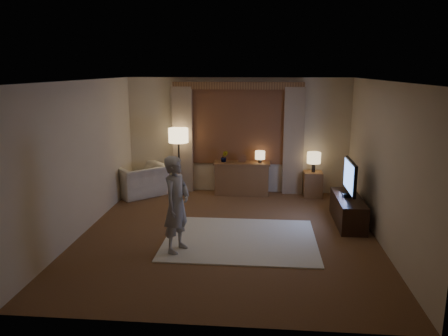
# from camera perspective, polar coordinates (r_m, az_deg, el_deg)

# --- Properties ---
(room) EXTENTS (5.04, 5.54, 2.64)m
(room) POSITION_cam_1_polar(r_m,az_deg,el_deg) (7.71, 0.84, 2.00)
(room) COLOR brown
(room) RESTS_ON ground
(rug) EXTENTS (2.50, 2.00, 0.02)m
(rug) POSITION_cam_1_polar(r_m,az_deg,el_deg) (7.37, 2.15, -9.29)
(rug) COLOR beige
(rug) RESTS_ON floor
(sideboard) EXTENTS (1.20, 0.40, 0.70)m
(sideboard) POSITION_cam_1_polar(r_m,az_deg,el_deg) (9.87, 2.35, -1.45)
(sideboard) COLOR brown
(sideboard) RESTS_ON floor
(picture_frame) EXTENTS (0.16, 0.02, 0.20)m
(picture_frame) POSITION_cam_1_polar(r_m,az_deg,el_deg) (9.77, 2.37, 1.11)
(picture_frame) COLOR brown
(picture_frame) RESTS_ON sideboard
(plant) EXTENTS (0.17, 0.13, 0.30)m
(plant) POSITION_cam_1_polar(r_m,az_deg,el_deg) (9.78, 0.03, 1.44)
(plant) COLOR #999999
(plant) RESTS_ON sideboard
(table_lamp_sideboard) EXTENTS (0.22, 0.22, 0.30)m
(table_lamp_sideboard) POSITION_cam_1_polar(r_m,az_deg,el_deg) (9.74, 4.73, 1.63)
(table_lamp_sideboard) COLOR black
(table_lamp_sideboard) RESTS_ON sideboard
(floor_lamp) EXTENTS (0.44, 0.44, 1.50)m
(floor_lamp) POSITION_cam_1_polar(r_m,az_deg,el_deg) (9.77, -5.97, 3.79)
(floor_lamp) COLOR black
(floor_lamp) RESTS_ON floor
(armchair) EXTENTS (1.42, 1.41, 0.69)m
(armchair) POSITION_cam_1_polar(r_m,az_deg,el_deg) (9.95, -10.87, -1.57)
(armchair) COLOR beige
(armchair) RESTS_ON floor
(side_table) EXTENTS (0.40, 0.40, 0.56)m
(side_table) POSITION_cam_1_polar(r_m,az_deg,el_deg) (9.89, 11.51, -2.09)
(side_table) COLOR brown
(side_table) RESTS_ON floor
(table_lamp_side) EXTENTS (0.30, 0.30, 0.44)m
(table_lamp_side) POSITION_cam_1_polar(r_m,az_deg,el_deg) (9.76, 11.66, 1.25)
(table_lamp_side) COLOR black
(table_lamp_side) RESTS_ON side_table
(tv_stand) EXTENTS (0.45, 1.40, 0.50)m
(tv_stand) POSITION_cam_1_polar(r_m,az_deg,el_deg) (8.35, 15.88, -5.33)
(tv_stand) COLOR black
(tv_stand) RESTS_ON floor
(tv) EXTENTS (0.23, 0.94, 0.68)m
(tv) POSITION_cam_1_polar(r_m,az_deg,el_deg) (8.19, 16.14, -1.16)
(tv) COLOR black
(tv) RESTS_ON tv_stand
(person) EXTENTS (0.52, 0.64, 1.50)m
(person) POSITION_cam_1_polar(r_m,az_deg,el_deg) (6.70, -6.21, -4.74)
(person) COLOR #9F9992
(person) RESTS_ON rug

